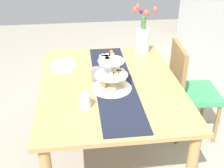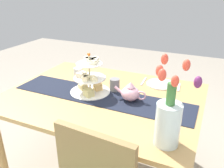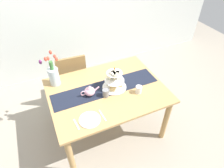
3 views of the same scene
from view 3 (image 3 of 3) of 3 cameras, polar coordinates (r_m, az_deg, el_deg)
ground_plane at (r=2.97m, az=-1.28°, el=-12.45°), size 8.00×8.00×0.00m
room_wall_rear at (r=3.51m, az=-12.92°, el=22.04°), size 6.00×0.08×2.60m
dining_table at (r=2.48m, az=-1.49°, el=-3.46°), size 1.41×1.06×0.75m
chair_left at (r=3.07m, az=-11.63°, el=2.28°), size 0.45×0.45×0.91m
table_runner at (r=2.43m, az=-1.83°, el=-1.17°), size 1.34×0.30×0.00m
tiered_cake_stand at (r=2.37m, az=0.67°, el=1.02°), size 0.30×0.30×0.30m
teapot at (r=2.31m, az=-6.57°, el=-2.06°), size 0.24×0.13×0.14m
tulip_vase at (r=2.50m, az=-16.78°, el=2.74°), size 0.21×0.22×0.45m
dinner_plate_left at (r=2.09m, az=-6.56°, el=-10.35°), size 0.23×0.23×0.01m
fork_left at (r=2.08m, az=-10.41°, el=-11.55°), size 0.03×0.15×0.01m
knife_left at (r=2.12m, az=-2.81°, el=-9.19°), size 0.03×0.17×0.01m
mug_grey at (r=2.29m, az=-1.88°, el=-2.60°), size 0.08×0.08×0.09m
mug_white_text at (r=2.36m, az=7.83°, el=-1.63°), size 0.08×0.08×0.09m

